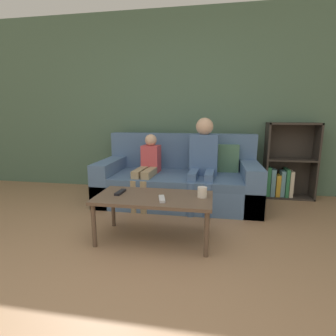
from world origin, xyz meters
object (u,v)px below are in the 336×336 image
(coffee_table, at_px, (154,201))
(cup_near, at_px, (202,192))
(couch, at_px, (179,181))
(tv_remote_0, at_px, (120,192))
(tv_remote_1, at_px, (162,199))
(person_child, at_px, (148,166))
(bookshelf, at_px, (286,168))
(person_adult, at_px, (203,156))

(coffee_table, height_order, cup_near, cup_near)
(coffee_table, bearing_deg, couch, 85.90)
(tv_remote_0, distance_m, tv_remote_1, 0.44)
(couch, xyz_separation_m, tv_remote_1, (0.01, -1.23, 0.15))
(person_child, relative_size, tv_remote_0, 5.17)
(couch, bearing_deg, tv_remote_1, -89.43)
(tv_remote_1, bearing_deg, coffee_table, 119.43)
(bookshelf, relative_size, tv_remote_0, 6.01)
(person_adult, xyz_separation_m, tv_remote_0, (-0.72, -1.01, -0.20))
(cup_near, distance_m, tv_remote_1, 0.37)
(couch, xyz_separation_m, bookshelf, (1.44, 0.45, 0.14))
(coffee_table, bearing_deg, person_child, 107.25)
(person_child, distance_m, cup_near, 1.19)
(coffee_table, distance_m, person_child, 1.03)
(bookshelf, relative_size, coffee_table, 0.99)
(bookshelf, relative_size, person_child, 1.16)
(person_child, bearing_deg, cup_near, -48.01)
(person_adult, bearing_deg, bookshelf, 28.96)
(coffee_table, height_order, person_child, person_child)
(coffee_table, height_order, person_adult, person_adult)
(cup_near, distance_m, tv_remote_0, 0.76)
(person_child, xyz_separation_m, tv_remote_0, (-0.02, -0.95, -0.07))
(cup_near, xyz_separation_m, tv_remote_0, (-0.76, -0.01, -0.04))
(coffee_table, relative_size, tv_remote_0, 6.08)
(person_adult, relative_size, person_child, 1.24)
(tv_remote_1, bearing_deg, bookshelf, 34.93)
(tv_remote_0, bearing_deg, coffee_table, -1.40)
(cup_near, height_order, tv_remote_0, cup_near)
(coffee_table, distance_m, person_adult, 1.14)
(tv_remote_0, height_order, tv_remote_1, same)
(tv_remote_0, bearing_deg, bookshelf, 44.08)
(cup_near, xyz_separation_m, tv_remote_1, (-0.34, -0.14, -0.04))
(couch, relative_size, tv_remote_1, 11.52)
(couch, bearing_deg, bookshelf, 17.50)
(person_child, height_order, tv_remote_1, person_child)
(couch, height_order, coffee_table, couch)
(cup_near, bearing_deg, tv_remote_1, -157.43)
(person_adult, height_order, person_child, person_adult)
(couch, distance_m, bookshelf, 1.51)
(couch, relative_size, tv_remote_0, 11.77)
(person_child, bearing_deg, bookshelf, 22.29)
(couch, bearing_deg, cup_near, -72.21)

